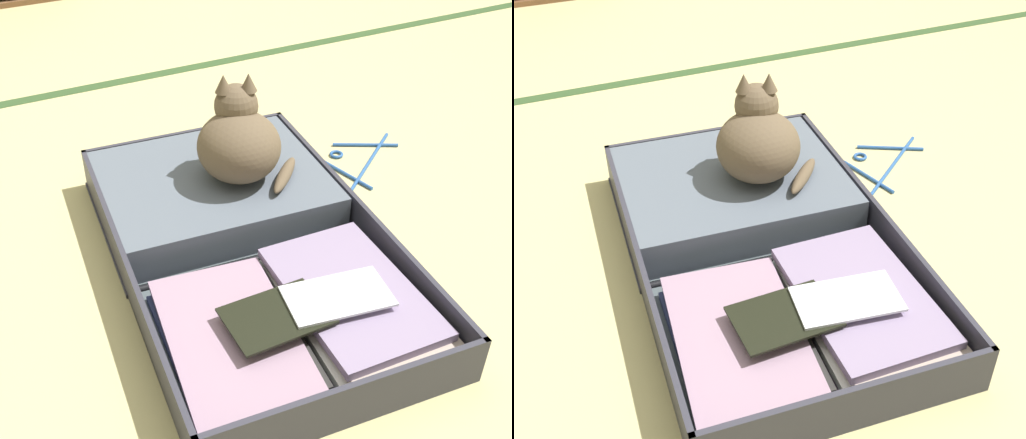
# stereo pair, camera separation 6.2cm
# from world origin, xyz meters

# --- Properties ---
(ground_plane) EXTENTS (10.00, 10.00, 0.00)m
(ground_plane) POSITION_xyz_m (0.00, 0.00, 0.00)
(ground_plane) COLOR tan
(tatami_border) EXTENTS (4.80, 0.05, 0.00)m
(tatami_border) POSITION_xyz_m (0.00, 1.16, 0.00)
(tatami_border) COLOR #304C27
(tatami_border) RESTS_ON ground_plane
(open_suitcase) EXTENTS (0.65, 1.02, 0.11)m
(open_suitcase) POSITION_xyz_m (-0.00, 0.10, 0.05)
(open_suitcase) COLOR #31303C
(open_suitcase) RESTS_ON ground_plane
(black_cat) EXTENTS (0.29, 0.28, 0.26)m
(black_cat) POSITION_xyz_m (0.07, 0.26, 0.21)
(black_cat) COLOR brown
(black_cat) RESTS_ON open_suitcase
(clothes_hanger) EXTENTS (0.29, 0.26, 0.01)m
(clothes_hanger) POSITION_xyz_m (0.48, 0.33, 0.01)
(clothes_hanger) COLOR #29559A
(clothes_hanger) RESTS_ON ground_plane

